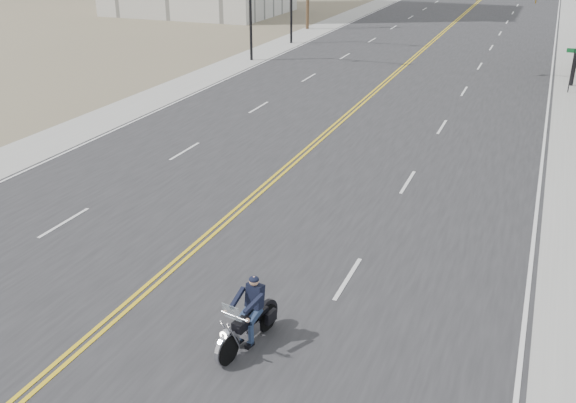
# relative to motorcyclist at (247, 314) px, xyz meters

# --- Properties ---
(ground_plane) EXTENTS (400.00, 400.00, 0.00)m
(ground_plane) POSITION_rel_motorcyclist_xyz_m (-3.69, -0.11, -0.88)
(ground_plane) COLOR #776D56
(ground_plane) RESTS_ON ground
(road) EXTENTS (20.00, 200.00, 0.01)m
(road) POSITION_rel_motorcyclist_xyz_m (-3.69, 69.89, -0.87)
(road) COLOR #303033
(road) RESTS_ON ground
(sidewalk_left) EXTENTS (3.00, 200.00, 0.01)m
(sidewalk_left) POSITION_rel_motorcyclist_xyz_m (-15.19, 69.89, -0.87)
(sidewalk_left) COLOR #A5A5A0
(sidewalk_left) RESTS_ON ground
(sidewalk_right) EXTENTS (3.00, 200.00, 0.01)m
(sidewalk_right) POSITION_rel_motorcyclist_xyz_m (7.81, 69.89, -0.87)
(sidewalk_right) COLOR #A5A5A0
(sidewalk_right) RESTS_ON ground
(traffic_mast_right) EXTENTS (7.10, 0.26, 7.00)m
(traffic_mast_right) POSITION_rel_motorcyclist_xyz_m (5.29, 31.89, 4.06)
(traffic_mast_right) COLOR black
(traffic_mast_right) RESTS_ON ground
(street_sign) EXTENTS (0.90, 0.06, 2.62)m
(street_sign) POSITION_rel_motorcyclist_xyz_m (7.11, 29.89, 0.93)
(street_sign) COLOR black
(street_sign) RESTS_ON ground
(motorcyclist) EXTENTS (1.36, 2.38, 1.75)m
(motorcyclist) POSITION_rel_motorcyclist_xyz_m (0.00, 0.00, 0.00)
(motorcyclist) COLOR black
(motorcyclist) RESTS_ON ground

